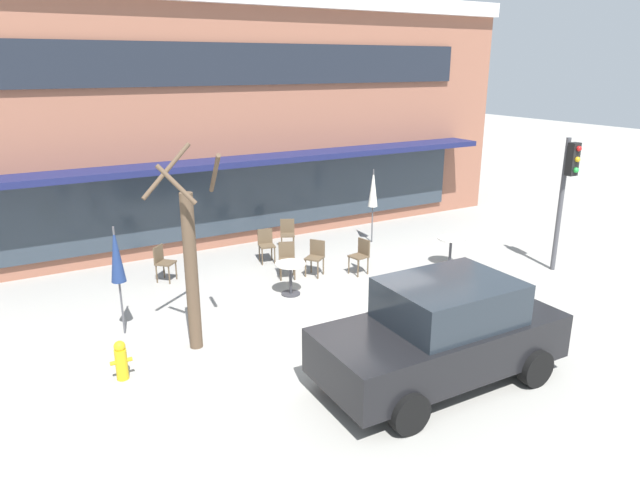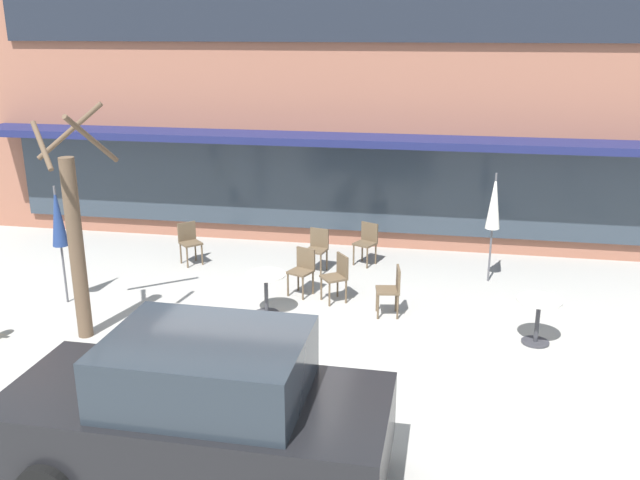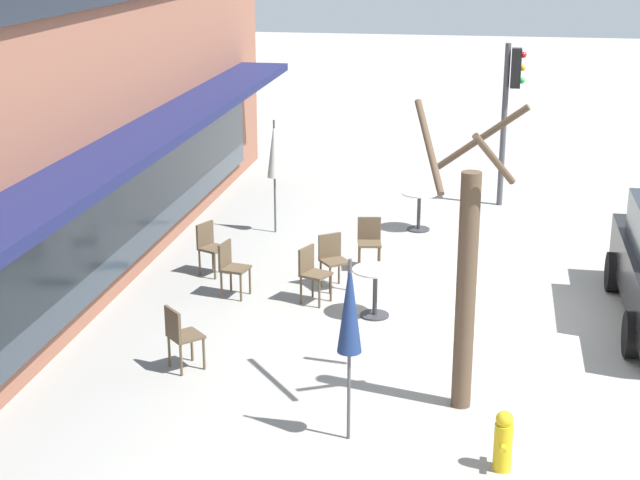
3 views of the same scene
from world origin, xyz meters
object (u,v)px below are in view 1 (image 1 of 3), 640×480
at_px(cafe_chair_3, 287,257).
at_px(traffic_light_pole, 567,183).
at_px(cafe_chair_4, 316,255).
at_px(cafe_chair_5, 287,232).
at_px(fire_hydrant, 121,360).
at_px(cafe_table_streetside, 451,247).
at_px(parked_sedan, 442,332).
at_px(street_tree, 191,262).
at_px(patio_umbrella_green_folded, 373,189).
at_px(cafe_chair_2, 361,254).
at_px(patio_umbrella_cream_folded, 116,255).
at_px(cafe_table_near_wall, 291,273).
at_px(cafe_chair_1, 163,261).
at_px(cafe_chair_0, 266,243).

relative_size(cafe_chair_3, traffic_light_pole, 0.26).
distance_m(cafe_chair_4, cafe_chair_5, 2.17).
bearing_deg(fire_hydrant, cafe_table_streetside, 10.13).
height_order(parked_sedan, street_tree, street_tree).
xyz_separation_m(patio_umbrella_green_folded, cafe_chair_2, (-1.77, -2.04, -1.10)).
xyz_separation_m(patio_umbrella_green_folded, cafe_chair_3, (-3.51, -1.35, -1.10)).
bearing_deg(parked_sedan, patio_umbrella_cream_folded, 133.76).
height_order(patio_umbrella_green_folded, traffic_light_pole, traffic_light_pole).
height_order(cafe_table_near_wall, parked_sedan, parked_sedan).
bearing_deg(parked_sedan, cafe_chair_3, 90.47).
height_order(patio_umbrella_cream_folded, cafe_chair_4, patio_umbrella_cream_folded).
bearing_deg(patio_umbrella_cream_folded, street_tree, -49.42).
height_order(cafe_chair_1, fire_hydrant, cafe_chair_1).
xyz_separation_m(cafe_chair_0, cafe_chair_5, (0.95, 0.62, 0.00)).
bearing_deg(cafe_table_streetside, cafe_table_near_wall, 175.91).
bearing_deg(cafe_chair_3, cafe_chair_2, -21.73).
distance_m(cafe_table_streetside, patio_umbrella_green_folded, 3.00).
height_order(cafe_table_near_wall, patio_umbrella_cream_folded, patio_umbrella_cream_folded).
bearing_deg(cafe_chair_0, cafe_table_streetside, -33.40).
distance_m(cafe_chair_0, street_tree, 5.05).
distance_m(patio_umbrella_cream_folded, cafe_chair_3, 4.50).
bearing_deg(cafe_chair_3, cafe_chair_4, -17.32).
bearing_deg(cafe_chair_0, cafe_chair_1, -179.18).
bearing_deg(patio_umbrella_green_folded, traffic_light_pole, -58.17).
bearing_deg(cafe_chair_4, cafe_table_streetside, -18.69).
relative_size(cafe_chair_5, fire_hydrant, 1.26).
xyz_separation_m(cafe_table_streetside, cafe_chair_2, (-2.38, 0.68, 0.01)).
distance_m(cafe_chair_4, traffic_light_pole, 6.46).
xyz_separation_m(cafe_table_near_wall, patio_umbrella_green_folded, (3.94, 2.40, 1.11)).
xyz_separation_m(cafe_chair_0, fire_hydrant, (-4.63, -4.25, -0.17)).
xyz_separation_m(cafe_chair_1, street_tree, (-0.39, -3.70, 1.17)).
bearing_deg(parked_sedan, patio_umbrella_green_folded, 63.57).
bearing_deg(street_tree, cafe_chair_0, 49.71).
xyz_separation_m(cafe_chair_1, fire_hydrant, (-1.85, -4.21, -0.17)).
bearing_deg(parked_sedan, street_tree, 134.91).
bearing_deg(cafe_table_streetside, cafe_chair_1, 158.88).
bearing_deg(cafe_chair_1, cafe_chair_5, 9.97).
xyz_separation_m(cafe_chair_3, cafe_chair_5, (0.99, 1.93, 0.00)).
height_order(cafe_table_streetside, cafe_chair_4, cafe_chair_4).
height_order(patio_umbrella_green_folded, street_tree, street_tree).
bearing_deg(fire_hydrant, cafe_table_near_wall, 24.36).
distance_m(cafe_chair_1, parked_sedan, 7.45).
bearing_deg(cafe_chair_1, cafe_chair_2, -23.71).
distance_m(cafe_chair_3, traffic_light_pole, 7.16).
height_order(cafe_chair_5, parked_sedan, parked_sedan).
distance_m(parked_sedan, fire_hydrant, 5.39).
distance_m(cafe_table_near_wall, patio_umbrella_green_folded, 4.75).
relative_size(cafe_table_streetside, cafe_chair_2, 0.85).
bearing_deg(traffic_light_pole, cafe_chair_2, 152.45).
xyz_separation_m(parked_sedan, street_tree, (-3.18, 3.19, 0.81)).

